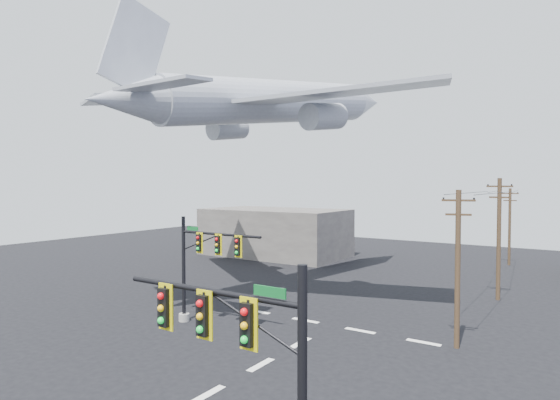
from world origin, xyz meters
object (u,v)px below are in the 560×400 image
Objects in this scene: airliner at (273,103)px; signal_mast_far at (201,265)px; signal_mast_near at (251,379)px; utility_pole_c at (510,225)px; utility_pole_a at (458,266)px; utility_pole_b at (499,236)px.

signal_mast_far is at bearing -162.45° from airliner.
signal_mast_far is 0.21× the size of airliner.
signal_mast_near is 0.83× the size of utility_pole_c.
utility_pole_c is at bearing 89.87° from signal_mast_near.
signal_mast_near is 1.03× the size of signal_mast_far.
signal_mast_near reaches higher than signal_mast_far.
signal_mast_near is 30.18m from airliner.
signal_mast_near is 0.82× the size of utility_pole_a.
utility_pole_c is at bearing -20.17° from airliner.
utility_pole_a is at bearing 85.46° from signal_mast_near.
signal_mast_near is at bearing -107.65° from utility_pole_a.
airliner is (-15.00, 23.24, 12.07)m from signal_mast_near.
utility_pole_a is at bearing -98.95° from airliner.
airliner is (-16.39, 5.71, 11.50)m from utility_pole_a.
utility_pole_b is 21.34m from airliner.
utility_pole_c reaches higher than signal_mast_far.
signal_mast_far is at bearing -175.52° from utility_pole_a.
airliner reaches higher than signal_mast_near.
utility_pole_c is at bearing 79.22° from utility_pole_a.
signal_mast_far is at bearing -130.58° from utility_pole_c.
airliner is at bearing -149.71° from utility_pole_b.
utility_pole_c is 0.27× the size of airliner.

